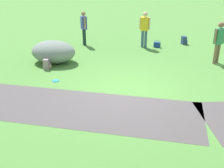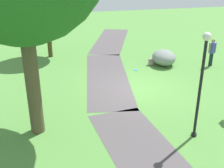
{
  "view_description": "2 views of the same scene",
  "coord_description": "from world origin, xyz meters",
  "px_view_note": "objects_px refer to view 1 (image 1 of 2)",
  "views": [
    {
      "loc": [
        0.13,
        8.17,
        3.88
      ],
      "look_at": [
        0.43,
        1.68,
        1.0
      ],
      "focal_mm": 44.56,
      "sensor_mm": 36.0,
      "label": 1
    },
    {
      "loc": [
        -12.16,
        4.35,
        5.76
      ],
      "look_at": [
        -0.96,
        1.56,
        0.81
      ],
      "focal_mm": 45.49,
      "sensor_mm": 36.0,
      "label": 2
    }
  ],
  "objects_px": {
    "lawn_boulder": "(53,52)",
    "handbag_on_grass": "(157,45)",
    "man_near_boulder": "(84,26)",
    "backpack_by_boulder": "(47,64)",
    "spare_backpack_on_lawn": "(184,40)",
    "frisbee_on_grass": "(56,81)",
    "passerby_on_path": "(219,40)",
    "woman_with_handbag": "(145,27)"
  },
  "relations": [
    {
      "from": "backpack_by_boulder",
      "to": "lawn_boulder",
      "type": "bearing_deg",
      "value": -96.71
    },
    {
      "from": "lawn_boulder",
      "to": "handbag_on_grass",
      "type": "distance_m",
      "value": 5.12
    },
    {
      "from": "lawn_boulder",
      "to": "woman_with_handbag",
      "type": "height_order",
      "value": "woman_with_handbag"
    },
    {
      "from": "lawn_boulder",
      "to": "frisbee_on_grass",
      "type": "xyz_separation_m",
      "value": [
        -0.52,
        1.96,
        -0.44
      ]
    },
    {
      "from": "woman_with_handbag",
      "to": "man_near_boulder",
      "type": "distance_m",
      "value": 2.96
    },
    {
      "from": "handbag_on_grass",
      "to": "lawn_boulder",
      "type": "bearing_deg",
      "value": 28.01
    },
    {
      "from": "woman_with_handbag",
      "to": "handbag_on_grass",
      "type": "height_order",
      "value": "woman_with_handbag"
    },
    {
      "from": "handbag_on_grass",
      "to": "man_near_boulder",
      "type": "bearing_deg",
      "value": -3.87
    },
    {
      "from": "handbag_on_grass",
      "to": "spare_backpack_on_lawn",
      "type": "relative_size",
      "value": 0.89
    },
    {
      "from": "man_near_boulder",
      "to": "frisbee_on_grass",
      "type": "distance_m",
      "value": 4.72
    },
    {
      "from": "lawn_boulder",
      "to": "man_near_boulder",
      "type": "relative_size",
      "value": 1.26
    },
    {
      "from": "passerby_on_path",
      "to": "lawn_boulder",
      "type": "bearing_deg",
      "value": 1.62
    },
    {
      "from": "lawn_boulder",
      "to": "backpack_by_boulder",
      "type": "distance_m",
      "value": 0.82
    },
    {
      "from": "passerby_on_path",
      "to": "frisbee_on_grass",
      "type": "bearing_deg",
      "value": 19.19
    },
    {
      "from": "woman_with_handbag",
      "to": "spare_backpack_on_lawn",
      "type": "xyz_separation_m",
      "value": [
        -2.07,
        -0.66,
        -0.8
      ]
    },
    {
      "from": "frisbee_on_grass",
      "to": "spare_backpack_on_lawn",
      "type": "bearing_deg",
      "value": -137.28
    },
    {
      "from": "passerby_on_path",
      "to": "spare_backpack_on_lawn",
      "type": "height_order",
      "value": "passerby_on_path"
    },
    {
      "from": "passerby_on_path",
      "to": "frisbee_on_grass",
      "type": "xyz_separation_m",
      "value": [
        6.17,
        2.15,
        -0.98
      ]
    },
    {
      "from": "man_near_boulder",
      "to": "backpack_by_boulder",
      "type": "height_order",
      "value": "man_near_boulder"
    },
    {
      "from": "spare_backpack_on_lawn",
      "to": "frisbee_on_grass",
      "type": "relative_size",
      "value": 1.66
    },
    {
      "from": "woman_with_handbag",
      "to": "backpack_by_boulder",
      "type": "xyz_separation_m",
      "value": [
        3.96,
        3.16,
        -0.8
      ]
    },
    {
      "from": "man_near_boulder",
      "to": "handbag_on_grass",
      "type": "distance_m",
      "value": 3.7
    },
    {
      "from": "lawn_boulder",
      "to": "woman_with_handbag",
      "type": "distance_m",
      "value": 4.57
    },
    {
      "from": "woman_with_handbag",
      "to": "frisbee_on_grass",
      "type": "bearing_deg",
      "value": 52.39
    },
    {
      "from": "lawn_boulder",
      "to": "spare_backpack_on_lawn",
      "type": "xyz_separation_m",
      "value": [
        -5.94,
        -3.04,
        -0.26
      ]
    },
    {
      "from": "spare_backpack_on_lawn",
      "to": "passerby_on_path",
      "type": "bearing_deg",
      "value": 104.75
    },
    {
      "from": "man_near_boulder",
      "to": "backpack_by_boulder",
      "type": "distance_m",
      "value": 3.64
    },
    {
      "from": "backpack_by_boulder",
      "to": "spare_backpack_on_lawn",
      "type": "height_order",
      "value": "same"
    },
    {
      "from": "spare_backpack_on_lawn",
      "to": "frisbee_on_grass",
      "type": "distance_m",
      "value": 7.38
    },
    {
      "from": "passerby_on_path",
      "to": "frisbee_on_grass",
      "type": "height_order",
      "value": "passerby_on_path"
    },
    {
      "from": "handbag_on_grass",
      "to": "passerby_on_path",
      "type": "bearing_deg",
      "value": 134.52
    },
    {
      "from": "handbag_on_grass",
      "to": "spare_backpack_on_lawn",
      "type": "bearing_deg",
      "value": -155.64
    },
    {
      "from": "woman_with_handbag",
      "to": "handbag_on_grass",
      "type": "relative_size",
      "value": 4.78
    },
    {
      "from": "lawn_boulder",
      "to": "handbag_on_grass",
      "type": "relative_size",
      "value": 5.89
    },
    {
      "from": "woman_with_handbag",
      "to": "passerby_on_path",
      "type": "xyz_separation_m",
      "value": [
        -2.82,
        2.2,
        -0.0
      ]
    },
    {
      "from": "woman_with_handbag",
      "to": "man_near_boulder",
      "type": "relative_size",
      "value": 1.03
    },
    {
      "from": "handbag_on_grass",
      "to": "backpack_by_boulder",
      "type": "bearing_deg",
      "value": 34.57
    },
    {
      "from": "handbag_on_grass",
      "to": "frisbee_on_grass",
      "type": "relative_size",
      "value": 1.48
    },
    {
      "from": "woman_with_handbag",
      "to": "handbag_on_grass",
      "type": "distance_m",
      "value": 1.07
    },
    {
      "from": "passerby_on_path",
      "to": "backpack_by_boulder",
      "type": "xyz_separation_m",
      "value": [
        6.78,
        0.96,
        -0.8
      ]
    },
    {
      "from": "handbag_on_grass",
      "to": "backpack_by_boulder",
      "type": "distance_m",
      "value": 5.59
    },
    {
      "from": "man_near_boulder",
      "to": "spare_backpack_on_lawn",
      "type": "bearing_deg",
      "value": -175.44
    }
  ]
}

